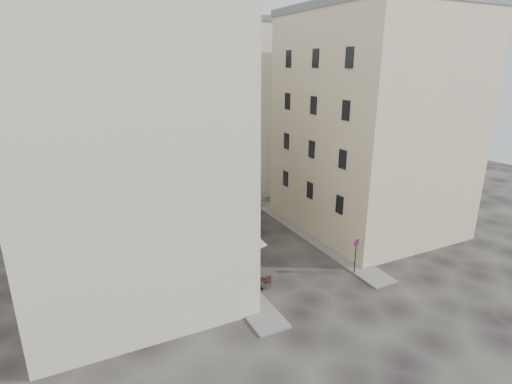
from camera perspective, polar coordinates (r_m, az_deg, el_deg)
ground at (r=30.28m, az=3.97°, el=-9.95°), size 90.00×90.00×0.00m
sidewalk_left at (r=31.83m, az=-6.83°, el=-8.47°), size 2.00×22.00×0.12m
sidewalk_right at (r=34.73m, az=7.94°, el=-6.19°), size 2.00×18.00×0.12m
building_left at (r=26.52m, az=-19.33°, el=8.64°), size 12.20×16.20×20.60m
building_right at (r=36.24m, az=16.13°, el=9.55°), size 12.20×14.20×18.60m
building_back at (r=44.19m, az=-9.63°, el=11.36°), size 18.20×10.20×18.60m
cafe_storefront at (r=28.55m, az=-4.55°, el=-7.55°), size 1.74×7.30×3.50m
stone_steps at (r=40.55m, az=-4.96°, el=-1.98°), size 9.00×3.15×0.80m
bollard_near at (r=27.91m, az=-0.85°, el=-11.25°), size 0.12×0.12×0.98m
bollard_mid at (r=30.75m, az=-3.69°, el=-8.39°), size 0.12×0.12×0.98m
bollard_far at (r=33.72m, az=-6.00°, el=-6.00°), size 0.12×0.12×0.98m
no_parking_sign at (r=28.62m, az=14.11°, el=-7.91°), size 0.60×0.19×2.71m
bistro_table_a at (r=26.67m, az=0.65°, el=-12.86°), size 1.33×0.62×0.93m
bistro_table_b at (r=29.16m, az=-1.61°, el=-10.01°), size 1.32×0.62×0.93m
bistro_table_c at (r=30.52m, az=-3.57°, el=-8.63°), size 1.43×0.67×1.00m
bistro_table_d at (r=31.13m, az=-4.07°, el=-8.25°), size 1.20×0.56×0.84m
bistro_table_e at (r=33.25m, az=-4.79°, el=-6.45°), size 1.27×0.60×0.89m
pedestrian at (r=31.52m, az=-4.37°, el=-6.86°), size 0.83×0.73×1.90m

